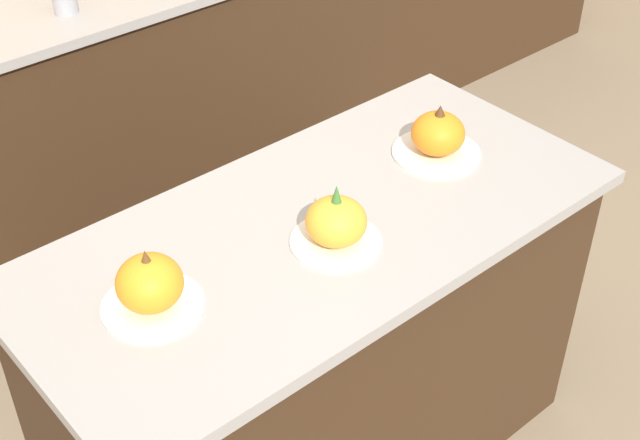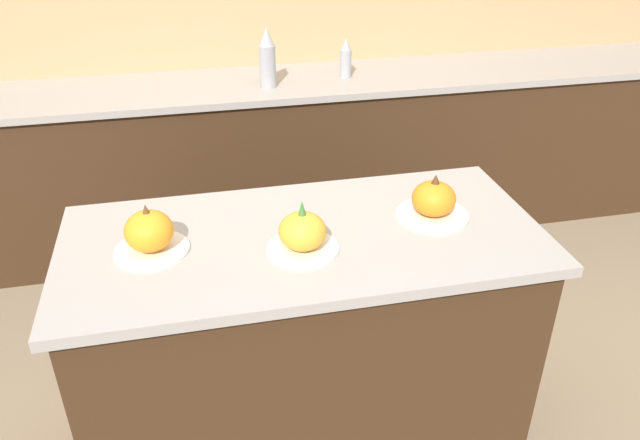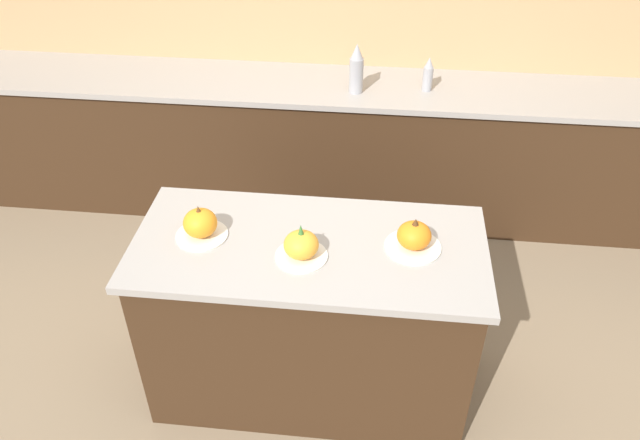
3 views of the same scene
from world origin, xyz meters
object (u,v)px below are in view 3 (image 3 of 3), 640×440
Objects in this scene: pumpkin_cake_right at (414,237)px; bottle_short at (428,75)px; pumpkin_cake_center at (301,246)px; bottle_tall at (356,69)px; pumpkin_cake_left at (200,225)px.

bottle_short is at bearing 86.36° from pumpkin_cake_right.
bottle_tall is (0.12, 1.54, 0.10)m from pumpkin_cake_center.
pumpkin_cake_center is 1.05× the size of bottle_short.
bottle_short is (0.55, 1.61, 0.05)m from pumpkin_cake_center.
bottle_short is (0.43, 0.07, -0.04)m from bottle_tall.
pumpkin_cake_center is at bearing -108.80° from bottle_short.
pumpkin_cake_left is at bearing 168.38° from pumpkin_cake_center.
bottle_short reaches higher than pumpkin_cake_left.
pumpkin_cake_right is at bearing 1.23° from pumpkin_cake_left.
pumpkin_cake_center is 0.47m from pumpkin_cake_right.
bottle_tall is 0.43m from bottle_short.
bottle_tall reaches higher than bottle_short.
bottle_tall is 1.45× the size of bottle_short.
pumpkin_cake_left is 0.89m from pumpkin_cake_right.
pumpkin_cake_right is (0.89, 0.02, -0.01)m from pumpkin_cake_left.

